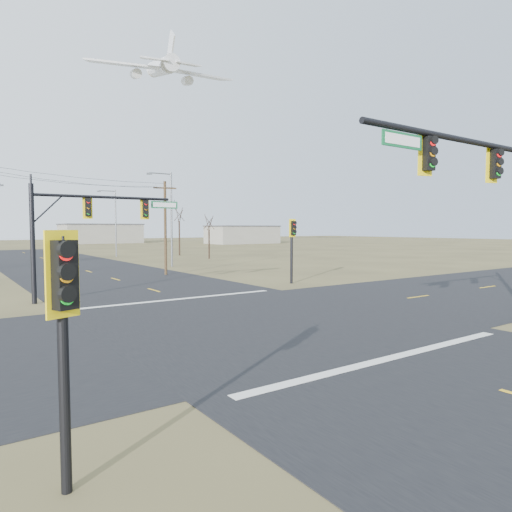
{
  "coord_description": "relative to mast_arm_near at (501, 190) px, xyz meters",
  "views": [
    {
      "loc": [
        -11.8,
        -16.83,
        4.21
      ],
      "look_at": [
        0.68,
        1.0,
        2.86
      ],
      "focal_mm": 32.0,
      "sensor_mm": 36.0,
      "label": 1
    }
  ],
  "objects": [
    {
      "name": "ground",
      "position": [
        -5.31,
        8.14,
        -5.61
      ],
      "size": [
        320.0,
        320.0,
        0.0
      ],
      "primitive_type": "plane",
      "color": "olive",
      "rests_on": "ground"
    },
    {
      "name": "stop_bar_near",
      "position": [
        -5.31,
        0.64,
        -5.58
      ],
      "size": [
        12.0,
        0.4,
        0.01
      ],
      "primitive_type": "cube",
      "color": "silver",
      "rests_on": "road_ns"
    },
    {
      "name": "streetlight_a",
      "position": [
        3.47,
        36.96,
        0.09
      ],
      "size": [
        2.84,
        0.37,
        10.14
      ],
      "rotation": [
        0.0,
        0.0,
        -0.22
      ],
      "color": "slate",
      "rests_on": "ground"
    },
    {
      "name": "bare_tree_d",
      "position": [
        13.05,
        54.72,
        0.71
      ],
      "size": [
        3.43,
        3.43,
        7.85
      ],
      "rotation": [
        0.0,
        0.0,
        -0.17
      ],
      "color": "black",
      "rests_on": "ground"
    },
    {
      "name": "utility_pole_near",
      "position": [
        -0.48,
        29.11,
        -1.25
      ],
      "size": [
        2.0,
        0.59,
        8.31
      ],
      "rotation": [
        0.0,
        0.0,
        -0.23
      ],
      "color": "#4E3921",
      "rests_on": "ground"
    },
    {
      "name": "road_ns",
      "position": [
        -5.31,
        8.14,
        -5.59
      ],
      "size": [
        14.0,
        160.0,
        0.02
      ],
      "primitive_type": "cube",
      "color": "black",
      "rests_on": "ground"
    },
    {
      "name": "road_ew",
      "position": [
        -5.31,
        8.14,
        -5.6
      ],
      "size": [
        160.0,
        14.0,
        0.02
      ],
      "primitive_type": "cube",
      "color": "black",
      "rests_on": "ground"
    },
    {
      "name": "bare_tree_c",
      "position": [
        13.14,
        45.65,
        -0.62
      ],
      "size": [
        2.77,
        2.77,
        6.35
      ],
      "rotation": [
        0.0,
        0.0,
        -0.03
      ],
      "color": "black",
      "rests_on": "ground"
    },
    {
      "name": "warehouse_right",
      "position": [
        49.69,
        93.14,
        -3.36
      ],
      "size": [
        18.0,
        10.0,
        4.5
      ],
      "primitive_type": "cube",
      "color": "gray",
      "rests_on": "ground"
    },
    {
      "name": "pedestal_signal_ne",
      "position": [
        4.77,
        17.76,
        -2.11
      ],
      "size": [
        0.61,
        0.54,
        4.89
      ],
      "rotation": [
        0.0,
        0.0,
        -0.14
      ],
      "color": "black",
      "rests_on": "ground"
    },
    {
      "name": "mast_arm_far",
      "position": [
        -9.71,
        18.9,
        -0.8
      ],
      "size": [
        8.83,
        0.49,
        6.63
      ],
      "rotation": [
        0.0,
        0.0,
        -0.17
      ],
      "color": "black",
      "rests_on": "ground"
    },
    {
      "name": "pedestal_signal_sw",
      "position": [
        -15.55,
        -1.36,
        -2.52
      ],
      "size": [
        0.66,
        0.57,
        4.2
      ],
      "rotation": [
        0.0,
        0.0,
        0.34
      ],
      "color": "black",
      "rests_on": "ground"
    },
    {
      "name": "mast_arm_near",
      "position": [
        0.0,
        0.0,
        0.0
      ],
      "size": [
        11.21,
        0.51,
        7.74
      ],
      "rotation": [
        0.0,
        0.0,
        -0.22
      ],
      "color": "black",
      "rests_on": "ground"
    },
    {
      "name": "warehouse_mid",
      "position": [
        19.69,
        118.14,
        -3.11
      ],
      "size": [
        20.0,
        12.0,
        5.0
      ],
      "primitive_type": "cube",
      "color": "gray",
      "rests_on": "ground"
    },
    {
      "name": "jet_airliner",
      "position": [
        21.55,
        79.87,
        31.2
      ],
      "size": [
        22.45,
        23.49,
        12.78
      ],
      "rotation": [
        0.0,
        -0.24,
        1.39
      ],
      "color": "silver"
    },
    {
      "name": "stop_bar_far",
      "position": [
        -5.31,
        15.64,
        -5.58
      ],
      "size": [
        12.0,
        0.4,
        0.01
      ],
      "primitive_type": "cube",
      "color": "silver",
      "rests_on": "road_ns"
    },
    {
      "name": "streetlight_b",
      "position": [
        4.02,
        57.35,
        -0.18
      ],
      "size": [
        2.71,
        0.38,
        9.67
      ],
      "rotation": [
        0.0,
        0.0,
        -0.28
      ],
      "color": "slate",
      "rests_on": "ground"
    }
  ]
}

